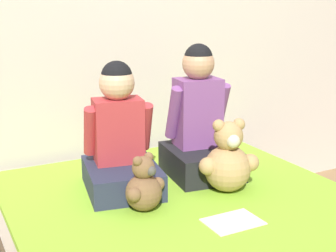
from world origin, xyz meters
TOP-DOWN VIEW (x-y plane):
  - child_on_left at (-0.20, 0.46)m, footprint 0.37×0.43m
  - child_on_right at (0.21, 0.46)m, footprint 0.35×0.39m
  - teddy_bear_held_by_left_child at (-0.20, 0.20)m, footprint 0.18×0.15m
  - teddy_bear_held_by_right_child at (0.21, 0.21)m, footprint 0.27×0.20m
  - sign_card at (0.05, -0.06)m, footprint 0.21×0.15m

SIDE VIEW (x-z plane):
  - sign_card at x=0.05m, z-range 0.41..0.42m
  - teddy_bear_held_by_left_child at x=-0.20m, z-range 0.39..0.63m
  - teddy_bear_held_by_right_child at x=0.21m, z-range 0.39..0.71m
  - child_on_left at x=-0.20m, z-range 0.34..0.91m
  - child_on_right at x=0.21m, z-range 0.34..0.96m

